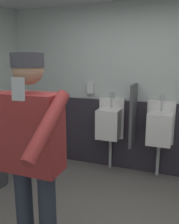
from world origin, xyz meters
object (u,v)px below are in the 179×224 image
urinal_middle (160,128)px  soap_dispenser (91,88)px  urinal_left (109,123)px  cell_phone (18,89)px  person (32,150)px

urinal_middle → soap_dispenser: 1.23m
urinal_left → cell_phone: 2.61m
person → soap_dispenser: 2.12m
cell_phone → urinal_middle: bearing=76.9°
urinal_left → urinal_middle: 0.75m
urinal_left → person: size_ratio=0.70×
urinal_middle → person: size_ratio=0.70×
urinal_middle → cell_phone: size_ratio=11.27×
soap_dispenser → urinal_left: bearing=-18.6°
person → soap_dispenser: (-0.29, 2.09, 0.23)m
urinal_left → soap_dispenser: 0.64m
cell_phone → soap_dispenser: 2.67m
urinal_middle → person: person is taller
person → cell_phone: person is taller
urinal_middle → person: (-0.81, -1.97, 0.29)m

